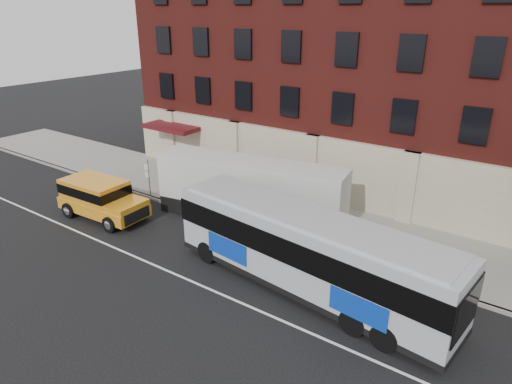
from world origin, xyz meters
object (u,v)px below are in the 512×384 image
Objects in this scene: sign_pole at (148,176)px; yellow_suv at (99,196)px; shipping_container at (250,192)px; city_bus at (308,250)px.

sign_pole reaches higher than yellow_suv.
shipping_container is at bearing 6.95° from sign_pole.
yellow_suv is 8.64m from shipping_container.
city_bus reaches higher than sign_pole.
yellow_suv is (-13.35, -0.35, -0.69)m from city_bus.
city_bus is 2.26× the size of yellow_suv.
shipping_container reaches higher than city_bus.
city_bus is 13.38m from yellow_suv.
sign_pole is at bearing 166.14° from city_bus.
shipping_container is (-6.00, 4.16, -0.16)m from city_bus.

